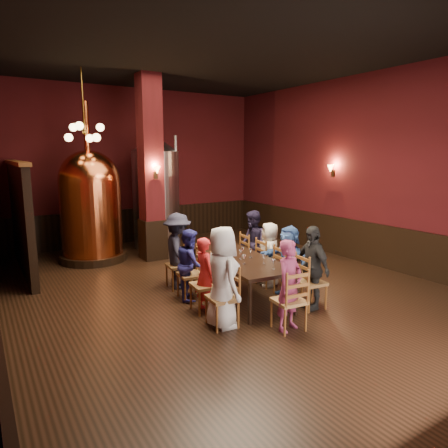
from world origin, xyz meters
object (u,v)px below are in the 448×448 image
dining_table (240,261)px  steel_vessel (156,192)px  copper_kettle (91,204)px  person_0 (222,277)px  rose_vase (218,240)px  person_1 (205,275)px  person_2 (190,264)px

dining_table → steel_vessel: steel_vessel is taller
dining_table → copper_kettle: (-1.64, 4.09, 0.71)m
person_0 → rose_vase: (0.91, 1.63, 0.17)m
person_0 → person_1: 0.69m
person_0 → steel_vessel: steel_vessel is taller
steel_vessel → dining_table: bearing=-93.6°
copper_kettle → rose_vase: bearing=-64.5°
person_1 → copper_kettle: (-0.76, 4.33, 0.76)m
rose_vase → person_2: bearing=-158.4°
steel_vessel → person_1: bearing=-103.6°
steel_vessel → rose_vase: bearing=-94.9°
person_2 → steel_vessel: bearing=9.0°
person_0 → person_1: bearing=-0.4°
person_1 → rose_vase: person_1 is taller
copper_kettle → person_2: bearing=-77.3°
person_0 → steel_vessel: (1.24, 5.53, 0.77)m
dining_table → person_2: person_2 is taller
person_0 → rose_vase: bearing=-23.7°
person_2 → person_1: bearing=-162.1°
steel_vessel → person_0: bearing=-102.6°
person_1 → person_2: person_2 is taller
copper_kettle → rose_vase: 3.76m
person_0 → dining_table: bearing=-40.8°
person_1 → person_2: (0.07, 0.66, 0.01)m
rose_vase → dining_table: bearing=-87.0°
person_0 → person_2: bearing=-0.4°
dining_table → steel_vessel: (0.29, 4.63, 0.87)m
person_2 → copper_kettle: copper_kettle is taller
copper_kettle → steel_vessel: copper_kettle is taller
dining_table → rose_vase: size_ratio=7.89×
person_0 → rose_vase: 1.87m
person_1 → rose_vase: (0.84, 0.96, 0.32)m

